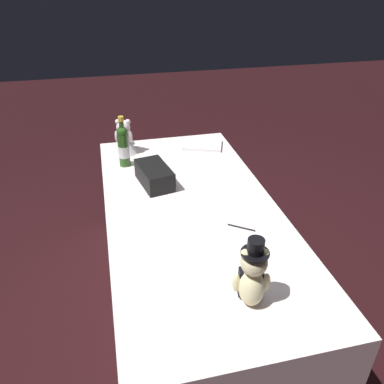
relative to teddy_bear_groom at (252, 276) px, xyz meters
The scene contains 8 objects.
ground_plane 1.13m from the teddy_bear_groom, behind, with size 12.00×12.00×0.00m, color black.
reception_table 0.88m from the teddy_bear_groom, behind, with size 2.01×0.94×0.73m, color white.
teddy_bear_groom is the anchor object (origin of this frame).
teddy_bear_bride 1.58m from the teddy_bear_groom, 166.79° to the right, with size 0.21×0.17×0.25m.
champagne_bottle 1.38m from the teddy_bear_groom, 163.89° to the right, with size 0.07×0.07×0.34m.
signing_pen 0.51m from the teddy_bear_groom, 163.94° to the left, with size 0.09×0.13×0.01m.
gift_case_black 1.06m from the teddy_bear_groom, 167.49° to the right, with size 0.32×0.21×0.12m.
guestbook 1.52m from the teddy_bear_groom, behind, with size 0.20×0.28×0.02m, color white.
Camera 1 is at (1.75, -0.41, 1.90)m, focal length 36.38 mm.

